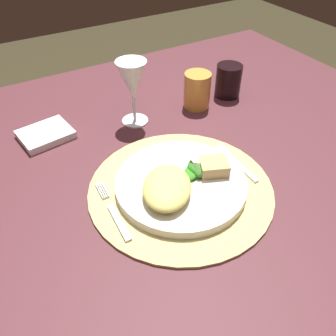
{
  "coord_description": "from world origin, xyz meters",
  "views": [
    {
      "loc": [
        -0.31,
        -0.53,
        1.24
      ],
      "look_at": [
        -0.03,
        -0.06,
        0.77
      ],
      "focal_mm": 37.25,
      "sensor_mm": 36.0,
      "label": 1
    }
  ],
  "objects_px": {
    "amber_tumbler": "(197,90)",
    "dark_tumbler": "(228,81)",
    "napkin": "(46,134)",
    "dinner_plate": "(181,184)",
    "spoon": "(231,157)",
    "wine_glass": "(131,83)",
    "fork": "(114,213)",
    "dining_table": "(166,195)"
  },
  "relations": [
    {
      "from": "napkin",
      "to": "dark_tumbler",
      "type": "distance_m",
      "value": 0.5
    },
    {
      "from": "amber_tumbler",
      "to": "dark_tumbler",
      "type": "relative_size",
      "value": 1.06
    },
    {
      "from": "napkin",
      "to": "wine_glass",
      "type": "distance_m",
      "value": 0.24
    },
    {
      "from": "dark_tumbler",
      "to": "napkin",
      "type": "bearing_deg",
      "value": 173.73
    },
    {
      "from": "dark_tumbler",
      "to": "amber_tumbler",
      "type": "bearing_deg",
      "value": -176.71
    },
    {
      "from": "napkin",
      "to": "wine_glass",
      "type": "bearing_deg",
      "value": -12.14
    },
    {
      "from": "fork",
      "to": "wine_glass",
      "type": "xyz_separation_m",
      "value": [
        0.17,
        0.27,
        0.1
      ]
    },
    {
      "from": "dark_tumbler",
      "to": "dining_table",
      "type": "bearing_deg",
      "value": -153.01
    },
    {
      "from": "fork",
      "to": "spoon",
      "type": "bearing_deg",
      "value": 3.93
    },
    {
      "from": "dining_table",
      "to": "wine_glass",
      "type": "relative_size",
      "value": 8.61
    },
    {
      "from": "dining_table",
      "to": "wine_glass",
      "type": "distance_m",
      "value": 0.29
    },
    {
      "from": "dining_table",
      "to": "dinner_plate",
      "type": "height_order",
      "value": "dinner_plate"
    },
    {
      "from": "dining_table",
      "to": "dinner_plate",
      "type": "distance_m",
      "value": 0.19
    },
    {
      "from": "spoon",
      "to": "dark_tumbler",
      "type": "relative_size",
      "value": 1.55
    },
    {
      "from": "fork",
      "to": "napkin",
      "type": "bearing_deg",
      "value": 97.34
    },
    {
      "from": "dark_tumbler",
      "to": "wine_glass",
      "type": "bearing_deg",
      "value": 178.08
    },
    {
      "from": "spoon",
      "to": "amber_tumbler",
      "type": "bearing_deg",
      "value": 74.51
    },
    {
      "from": "dinner_plate",
      "to": "dark_tumbler",
      "type": "height_order",
      "value": "dark_tumbler"
    },
    {
      "from": "fork",
      "to": "napkin",
      "type": "xyz_separation_m",
      "value": [
        -0.04,
        0.31,
        0.0
      ]
    },
    {
      "from": "amber_tumbler",
      "to": "dark_tumbler",
      "type": "xyz_separation_m",
      "value": [
        0.11,
        0.01,
        -0.0
      ]
    },
    {
      "from": "fork",
      "to": "wine_glass",
      "type": "height_order",
      "value": "wine_glass"
    },
    {
      "from": "dinner_plate",
      "to": "amber_tumbler",
      "type": "height_order",
      "value": "amber_tumbler"
    },
    {
      "from": "dining_table",
      "to": "amber_tumbler",
      "type": "height_order",
      "value": "amber_tumbler"
    },
    {
      "from": "spoon",
      "to": "dark_tumbler",
      "type": "distance_m",
      "value": 0.29
    },
    {
      "from": "spoon",
      "to": "wine_glass",
      "type": "distance_m",
      "value": 0.29
    },
    {
      "from": "dining_table",
      "to": "amber_tumbler",
      "type": "distance_m",
      "value": 0.29
    },
    {
      "from": "napkin",
      "to": "dark_tumbler",
      "type": "relative_size",
      "value": 1.31
    },
    {
      "from": "dinner_plate",
      "to": "fork",
      "type": "relative_size",
      "value": 1.63
    },
    {
      "from": "spoon",
      "to": "dark_tumbler",
      "type": "height_order",
      "value": "dark_tumbler"
    },
    {
      "from": "spoon",
      "to": "napkin",
      "type": "height_order",
      "value": "napkin"
    },
    {
      "from": "dinner_plate",
      "to": "amber_tumbler",
      "type": "xyz_separation_m",
      "value": [
        0.21,
        0.25,
        0.03
      ]
    },
    {
      "from": "napkin",
      "to": "amber_tumbler",
      "type": "distance_m",
      "value": 0.4
    },
    {
      "from": "amber_tumbler",
      "to": "dark_tumbler",
      "type": "bearing_deg",
      "value": 3.29
    },
    {
      "from": "dinner_plate",
      "to": "dark_tumbler",
      "type": "xyz_separation_m",
      "value": [
        0.32,
        0.26,
        0.03
      ]
    },
    {
      "from": "dinner_plate",
      "to": "fork",
      "type": "distance_m",
      "value": 0.14
    },
    {
      "from": "fork",
      "to": "spoon",
      "type": "xyz_separation_m",
      "value": [
        0.29,
        0.02,
        0.0
      ]
    },
    {
      "from": "dinner_plate",
      "to": "napkin",
      "type": "height_order",
      "value": "dinner_plate"
    },
    {
      "from": "dinner_plate",
      "to": "spoon",
      "type": "bearing_deg",
      "value": 9.02
    },
    {
      "from": "wine_glass",
      "to": "dark_tumbler",
      "type": "relative_size",
      "value": 1.81
    },
    {
      "from": "wine_glass",
      "to": "amber_tumbler",
      "type": "relative_size",
      "value": 1.71
    },
    {
      "from": "spoon",
      "to": "amber_tumbler",
      "type": "xyz_separation_m",
      "value": [
        0.06,
        0.23,
        0.04
      ]
    },
    {
      "from": "dining_table",
      "to": "spoon",
      "type": "xyz_separation_m",
      "value": [
        0.11,
        -0.09,
        0.14
      ]
    }
  ]
}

